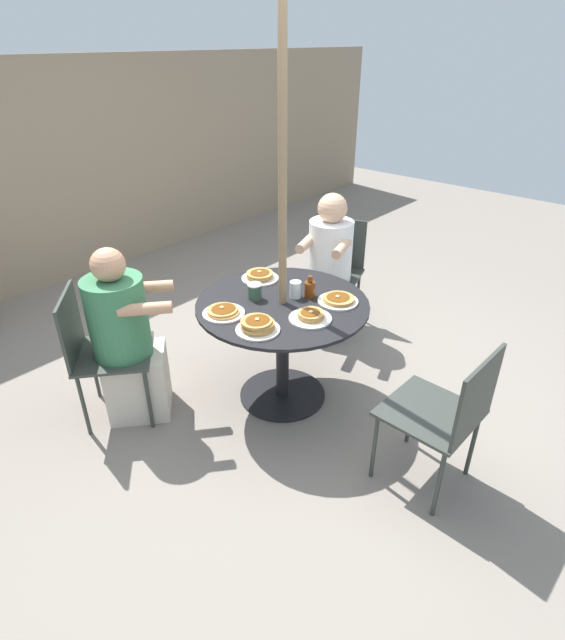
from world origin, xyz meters
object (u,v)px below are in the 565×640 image
at_px(pancake_plate_b, 338,300).
at_px(coffee_cup, 255,291).
at_px(drinking_glass_a, 295,289).
at_px(patio_chair_east, 335,266).
at_px(pancake_plate_a, 258,326).
at_px(pancake_plate_c, 311,316).
at_px(diner_south, 127,343).
at_px(pancake_plate_e, 223,312).
at_px(patio_chair_south, 98,347).
at_px(patio_table, 282,326).
at_px(pancake_plate_d, 260,276).
at_px(syrup_bottle, 310,289).
at_px(patio_chair_north, 447,411).
at_px(diner_east, 328,272).

xyz_separation_m(pancake_plate_b, coffee_cup, (-0.30, 0.41, 0.03)).
bearing_deg(drinking_glass_a, patio_chair_east, 21.84).
xyz_separation_m(pancake_plate_a, coffee_cup, (0.27, 0.28, 0.02)).
distance_m(pancake_plate_a, pancake_plate_c, 0.32).
height_order(diner_south, pancake_plate_e, diner_south).
bearing_deg(patio_chair_east, pancake_plate_b, 107.49).
bearing_deg(pancake_plate_b, patio_chair_south, 138.60).
distance_m(pancake_plate_c, coffee_cup, 0.42).
xyz_separation_m(pancake_plate_a, drinking_glass_a, (0.45, 0.11, 0.02)).
height_order(patio_table, pancake_plate_a, pancake_plate_a).
height_order(pancake_plate_a, pancake_plate_b, pancake_plate_a).
relative_size(diner_south, pancake_plate_c, 4.53).
relative_size(patio_table, pancake_plate_b, 4.29).
height_order(diner_south, pancake_plate_a, diner_south).
distance_m(patio_table, pancake_plate_b, 0.38).
relative_size(pancake_plate_b, pancake_plate_d, 1.00).
xyz_separation_m(pancake_plate_e, syrup_bottle, (0.51, -0.24, 0.04)).
xyz_separation_m(pancake_plate_a, pancake_plate_d, (0.49, 0.46, -0.01)).
distance_m(pancake_plate_a, drinking_glass_a, 0.46).
bearing_deg(patio_chair_east, coffee_cup, 81.16).
relative_size(patio_chair_east, coffee_cup, 8.65).
bearing_deg(pancake_plate_a, diner_south, 118.50).
height_order(pancake_plate_d, syrup_bottle, syrup_bottle).
bearing_deg(patio_chair_north, pancake_plate_a, 108.77).
bearing_deg(diner_east, pancake_plate_d, 69.03).
relative_size(patio_chair_north, pancake_plate_d, 3.48).
distance_m(diner_east, drinking_glass_a, 0.89).
height_order(diner_south, coffee_cup, diner_south).
bearing_deg(pancake_plate_c, drinking_glass_a, 57.43).
distance_m(diner_east, patio_chair_south, 1.81).
height_order(syrup_bottle, drinking_glass_a, syrup_bottle).
bearing_deg(pancake_plate_d, pancake_plate_b, -82.68).
relative_size(patio_chair_south, syrup_bottle, 6.11).
relative_size(patio_chair_north, diner_south, 0.77).
bearing_deg(patio_chair_south, pancake_plate_a, 71.71).
relative_size(diner_east, patio_chair_south, 1.31).
relative_size(patio_chair_north, patio_chair_east, 1.00).
bearing_deg(diner_east, patio_table, 90.00).
relative_size(pancake_plate_d, coffee_cup, 2.49).
height_order(patio_chair_south, coffee_cup, patio_chair_south).
bearing_deg(diner_south, patio_chair_east, 121.99).
relative_size(pancake_plate_a, pancake_plate_b, 1.00).
xyz_separation_m(patio_chair_east, diner_east, (-0.16, -0.06, 0.02)).
xyz_separation_m(diner_south, pancake_plate_c, (0.68, -0.86, 0.22)).
height_order(patio_table, diner_south, diner_south).
xyz_separation_m(diner_east, syrup_bottle, (-0.73, -0.39, 0.24)).
distance_m(diner_east, pancake_plate_c, 1.13).
bearing_deg(patio_chair_north, pancake_plate_b, 75.01).
xyz_separation_m(patio_chair_east, pancake_plate_a, (-1.40, -0.49, 0.24)).
distance_m(patio_chair_south, syrup_bottle, 1.33).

